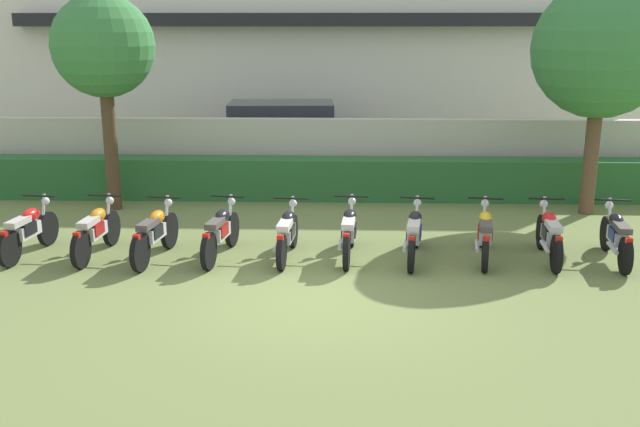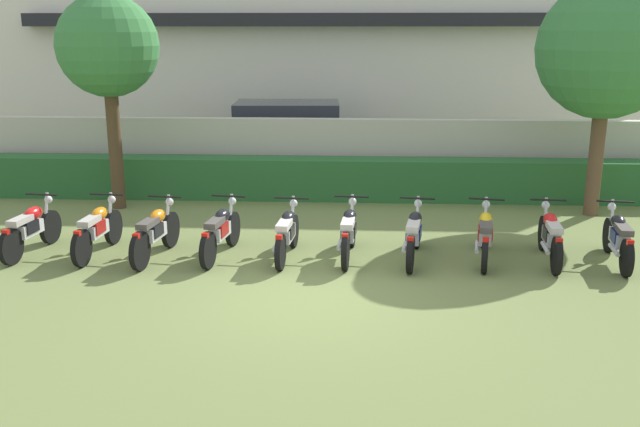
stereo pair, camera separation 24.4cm
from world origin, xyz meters
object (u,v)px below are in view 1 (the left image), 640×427
at_px(parked_car, 287,138).
at_px(motorcycle_in_row_7, 485,234).
at_px(motorcycle_in_row_0, 28,230).
at_px(motorcycle_in_row_1, 96,230).
at_px(motorcycle_in_row_4, 287,233).
at_px(motorcycle_in_row_2, 155,233).
at_px(motorcycle_in_row_5, 349,232).
at_px(motorcycle_in_row_6, 414,233).
at_px(tree_far_side, 602,50).
at_px(tree_near_inspector, 103,48).
at_px(motorcycle_in_row_8, 549,234).
at_px(motorcycle_in_row_3, 220,232).
at_px(motorcycle_in_row_9, 616,236).

distance_m(parked_car, motorcycle_in_row_7, 8.06).
relative_size(motorcycle_in_row_0, motorcycle_in_row_1, 0.96).
bearing_deg(motorcycle_in_row_4, motorcycle_in_row_2, 98.20).
distance_m(motorcycle_in_row_5, motorcycle_in_row_6, 1.09).
distance_m(tree_far_side, motorcycle_in_row_4, 7.41).
xyz_separation_m(tree_near_inspector, motorcycle_in_row_6, (6.09, -3.20, -2.92)).
bearing_deg(motorcycle_in_row_2, motorcycle_in_row_6, -80.32).
height_order(motorcycle_in_row_1, motorcycle_in_row_8, motorcycle_in_row_1).
xyz_separation_m(motorcycle_in_row_3, motorcycle_in_row_8, (5.51, 0.01, -0.00)).
distance_m(motorcycle_in_row_3, motorcycle_in_row_8, 5.51).
bearing_deg(motorcycle_in_row_3, motorcycle_in_row_0, 98.37).
relative_size(motorcycle_in_row_0, motorcycle_in_row_3, 0.96).
xyz_separation_m(parked_car, motorcycle_in_row_3, (-0.60, -7.11, -0.49)).
xyz_separation_m(motorcycle_in_row_0, motorcycle_in_row_6, (6.55, 0.01, -0.00)).
bearing_deg(tree_far_side, motorcycle_in_row_4, -152.46).
xyz_separation_m(tree_far_side, motorcycle_in_row_0, (-10.46, -3.15, -2.90)).
relative_size(motorcycle_in_row_2, motorcycle_in_row_4, 1.04).
bearing_deg(motorcycle_in_row_7, motorcycle_in_row_5, 99.49).
xyz_separation_m(tree_far_side, motorcycle_in_row_4, (-6.04, -3.15, -2.90)).
height_order(motorcycle_in_row_3, motorcycle_in_row_4, motorcycle_in_row_3).
xyz_separation_m(motorcycle_in_row_7, motorcycle_in_row_9, (2.16, -0.08, 0.01)).
distance_m(tree_far_side, motorcycle_in_row_3, 8.35).
bearing_deg(motorcycle_in_row_1, tree_near_inspector, 16.64).
relative_size(tree_far_side, motorcycle_in_row_8, 2.51).
bearing_deg(motorcycle_in_row_8, motorcycle_in_row_3, 95.30).
bearing_deg(motorcycle_in_row_7, motorcycle_in_row_4, 100.67).
bearing_deg(motorcycle_in_row_7, motorcycle_in_row_2, 101.59).
bearing_deg(motorcycle_in_row_4, motorcycle_in_row_0, 94.81).
bearing_deg(tree_near_inspector, motorcycle_in_row_0, -98.17).
xyz_separation_m(motorcycle_in_row_2, motorcycle_in_row_9, (7.68, 0.12, -0.01)).
bearing_deg(motorcycle_in_row_6, motorcycle_in_row_2, 100.92).
relative_size(motorcycle_in_row_3, motorcycle_in_row_8, 1.00).
relative_size(parked_car, motorcycle_in_row_0, 2.53).
distance_m(parked_car, tree_far_side, 8.05).
height_order(tree_far_side, motorcycle_in_row_5, tree_far_side).
xyz_separation_m(parked_car, motorcycle_in_row_2, (-1.68, -7.26, -0.48)).
distance_m(tree_far_side, motorcycle_in_row_6, 5.80).
relative_size(motorcycle_in_row_1, motorcycle_in_row_9, 1.01).
relative_size(parked_car, motorcycle_in_row_3, 2.42).
height_order(motorcycle_in_row_0, motorcycle_in_row_4, motorcycle_in_row_0).
relative_size(motorcycle_in_row_4, motorcycle_in_row_5, 0.96).
distance_m(motorcycle_in_row_5, motorcycle_in_row_8, 3.33).
xyz_separation_m(motorcycle_in_row_0, motorcycle_in_row_5, (5.46, 0.07, 0.00)).
bearing_deg(motorcycle_in_row_9, motorcycle_in_row_3, 96.85).
bearing_deg(motorcycle_in_row_7, parked_car, 38.12).
relative_size(tree_near_inspector, motorcycle_in_row_3, 2.36).
height_order(parked_car, motorcycle_in_row_8, parked_car).
distance_m(parked_car, motorcycle_in_row_2, 7.46).
relative_size(motorcycle_in_row_1, motorcycle_in_row_6, 0.98).
bearing_deg(motorcycle_in_row_4, parked_car, 9.08).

